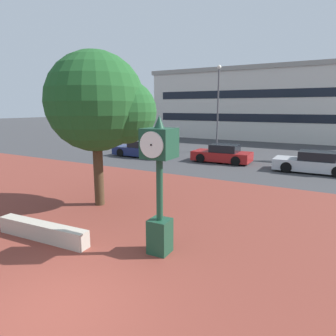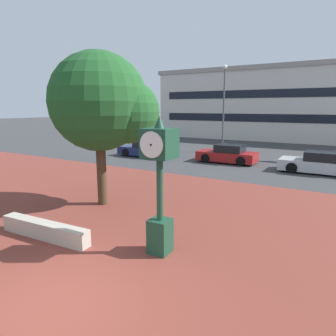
{
  "view_description": "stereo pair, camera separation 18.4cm",
  "coord_description": "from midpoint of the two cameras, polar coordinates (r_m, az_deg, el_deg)",
  "views": [
    {
      "loc": [
        4.55,
        -3.45,
        3.83
      ],
      "look_at": [
        0.88,
        2.96,
        2.36
      ],
      "focal_mm": 32.6,
      "sensor_mm": 36.0,
      "label": 1
    },
    {
      "loc": [
        4.71,
        -3.36,
        3.83
      ],
      "look_at": [
        0.88,
        2.96,
        2.36
      ],
      "focal_mm": 32.6,
      "sensor_mm": 36.0,
      "label": 2
    }
  ],
  "objects": [
    {
      "name": "street_lamp_post",
      "position": [
        26.85,
        9.15,
        12.37
      ],
      "size": [
        0.36,
        0.36,
        7.3
      ],
      "color": "#4C4C51",
      "rests_on": "ground"
    },
    {
      "name": "street_clock",
      "position": [
        7.81,
        -2.27,
        -2.04
      ],
      "size": [
        0.78,
        0.87,
        3.65
      ],
      "rotation": [
        0.0,
        0.0,
        0.04
      ],
      "color": "#19422D",
      "rests_on": "ground"
    },
    {
      "name": "civic_building",
      "position": [
        42.65,
        18.66,
        11.26
      ],
      "size": [
        28.16,
        13.75,
        8.47
      ],
      "color": "beige",
      "rests_on": "ground"
    },
    {
      "name": "car_street_distant",
      "position": [
        20.11,
        25.34,
        0.86
      ],
      "size": [
        4.38,
        1.97,
        1.28
      ],
      "rotation": [
        0.0,
        0.0,
        1.58
      ],
      "color": "#B7BABF",
      "rests_on": "ground"
    },
    {
      "name": "ground_plane",
      "position": [
        6.91,
        -21.46,
        -23.25
      ],
      "size": [
        200.0,
        200.0,
        0.0
      ],
      "primitive_type": "plane",
      "color": "#38383A"
    },
    {
      "name": "car_street_mid",
      "position": [
        21.91,
        9.91,
        2.55
      ],
      "size": [
        4.11,
        2.04,
        1.28
      ],
      "rotation": [
        0.0,
        0.0,
        1.6
      ],
      "color": "maroon",
      "rests_on": "ground"
    },
    {
      "name": "car_street_far",
      "position": [
        24.12,
        -5.22,
        3.47
      ],
      "size": [
        4.49,
        1.85,
        1.28
      ],
      "rotation": [
        0.0,
        0.0,
        1.56
      ],
      "color": "navy",
      "rests_on": "ground"
    },
    {
      "name": "plaza_tree",
      "position": [
        12.01,
        -12.74,
        11.55
      ],
      "size": [
        4.03,
        3.75,
        5.91
      ],
      "color": "#42301E",
      "rests_on": "ground"
    },
    {
      "name": "planter_wall",
      "position": [
        9.9,
        -22.92,
        -10.86
      ],
      "size": [
        3.22,
        0.63,
        0.5
      ],
      "primitive_type": "cube",
      "rotation": [
        0.0,
        0.0,
        0.07
      ],
      "color": "#ADA393",
      "rests_on": "ground"
    },
    {
      "name": "plaza_brick_paving",
      "position": [
        9.43,
        -2.48,
        -12.66
      ],
      "size": [
        44.0,
        15.73,
        0.01
      ],
      "primitive_type": "cube",
      "color": "brown",
      "rests_on": "ground"
    }
  ]
}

